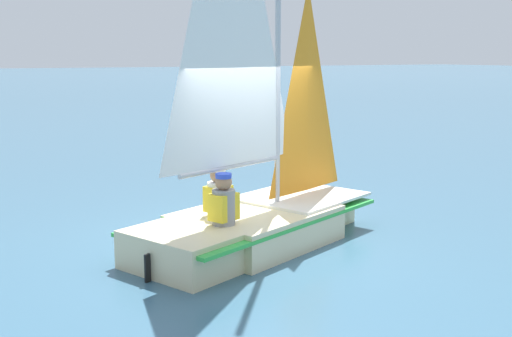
# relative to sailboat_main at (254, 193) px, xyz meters

# --- Properties ---
(ground_plane) EXTENTS (260.00, 260.00, 0.00)m
(ground_plane) POSITION_rel_sailboat_main_xyz_m (0.02, -0.04, -0.75)
(ground_plane) COLOR #38607A
(sailboat_main) EXTENTS (2.97, 4.16, 5.82)m
(sailboat_main) POSITION_rel_sailboat_main_xyz_m (0.00, 0.00, 0.00)
(sailboat_main) COLOR beige
(sailboat_main) RESTS_ON ground_plane
(sailor_helm) EXTENTS (0.39, 0.41, 1.16)m
(sailor_helm) POSITION_rel_sailboat_main_xyz_m (0.02, 0.55, -0.12)
(sailor_helm) COLOR black
(sailor_helm) RESTS_ON ground_plane
(sailor_crew) EXTENTS (0.39, 0.41, 1.16)m
(sailor_crew) POSITION_rel_sailboat_main_xyz_m (-0.46, 0.69, -0.12)
(sailor_crew) COLOR black
(sailor_crew) RESTS_ON ground_plane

